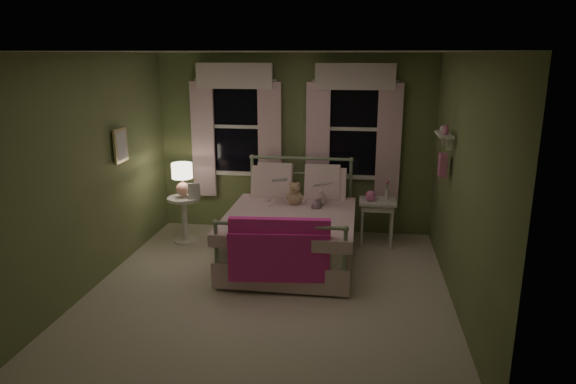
% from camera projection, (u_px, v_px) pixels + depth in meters
% --- Properties ---
extents(room_shell, '(4.20, 4.20, 4.20)m').
position_uv_depth(room_shell, '(269.00, 178.00, 5.48)').
color(room_shell, white).
rests_on(room_shell, ground).
extents(bed, '(1.58, 2.04, 1.18)m').
position_uv_depth(bed, '(292.00, 231.00, 6.56)').
color(bed, white).
rests_on(bed, ground).
extents(pink_throw, '(1.10, 0.24, 0.71)m').
position_uv_depth(pink_throw, '(279.00, 243.00, 5.52)').
color(pink_throw, '#FF31AD').
rests_on(pink_throw, bed).
extents(child_left, '(0.26, 0.19, 0.67)m').
position_uv_depth(child_left, '(275.00, 183.00, 6.87)').
color(child_left, '#F7D1DD').
rests_on(child_left, bed).
extents(child_right, '(0.34, 0.27, 0.70)m').
position_uv_depth(child_right, '(317.00, 184.00, 6.79)').
color(child_right, '#F7D1DD').
rests_on(child_right, bed).
extents(book_left, '(0.22, 0.16, 0.26)m').
position_uv_depth(book_left, '(272.00, 184.00, 6.61)').
color(book_left, beige).
rests_on(book_left, child_left).
extents(book_right, '(0.22, 0.18, 0.26)m').
position_uv_depth(book_right, '(315.00, 188.00, 6.55)').
color(book_right, beige).
rests_on(book_right, child_right).
extents(teddy_bear, '(0.24, 0.20, 0.32)m').
position_uv_depth(teddy_bear, '(295.00, 195.00, 6.71)').
color(teddy_bear, tan).
rests_on(teddy_bear, bed).
extents(nightstand_left, '(0.46, 0.46, 0.65)m').
position_uv_depth(nightstand_left, '(184.00, 213.00, 7.20)').
color(nightstand_left, white).
rests_on(nightstand_left, ground).
extents(table_lamp, '(0.28, 0.28, 0.46)m').
position_uv_depth(table_lamp, '(182.00, 176.00, 7.06)').
color(table_lamp, tan).
rests_on(table_lamp, nightstand_left).
extents(book_nightstand, '(0.21, 0.26, 0.02)m').
position_uv_depth(book_nightstand, '(188.00, 199.00, 7.05)').
color(book_nightstand, beige).
rests_on(book_nightstand, nightstand_left).
extents(nightstand_right, '(0.50, 0.40, 0.64)m').
position_uv_depth(nightstand_right, '(377.00, 207.00, 7.03)').
color(nightstand_right, white).
rests_on(nightstand_right, ground).
extents(pink_toy, '(0.14, 0.19, 0.14)m').
position_uv_depth(pink_toy, '(370.00, 196.00, 7.00)').
color(pink_toy, pink).
rests_on(pink_toy, nightstand_right).
extents(bud_vase, '(0.06, 0.06, 0.28)m').
position_uv_depth(bud_vase, '(387.00, 190.00, 7.00)').
color(bud_vase, white).
rests_on(bud_vase, nightstand_right).
extents(window_left, '(1.34, 0.13, 1.96)m').
position_uv_depth(window_left, '(236.00, 122.00, 7.45)').
color(window_left, black).
rests_on(window_left, room_shell).
extents(window_right, '(1.34, 0.13, 1.96)m').
position_uv_depth(window_right, '(354.00, 124.00, 7.22)').
color(window_right, black).
rests_on(window_right, room_shell).
extents(wall_shelf, '(0.15, 0.50, 0.60)m').
position_uv_depth(wall_shelf, '(444.00, 150.00, 5.83)').
color(wall_shelf, white).
rests_on(wall_shelf, room_shell).
extents(framed_picture, '(0.03, 0.32, 0.42)m').
position_uv_depth(framed_picture, '(121.00, 145.00, 6.27)').
color(framed_picture, beige).
rests_on(framed_picture, room_shell).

